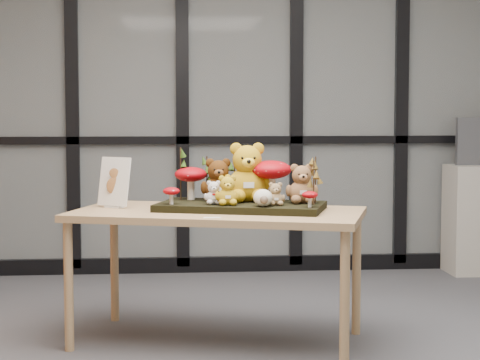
{
  "coord_description": "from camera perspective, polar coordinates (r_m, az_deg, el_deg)",
  "views": [
    {
      "loc": [
        -0.6,
        -4.36,
        1.3
      ],
      "look_at": [
        -0.19,
        0.34,
        0.91
      ],
      "focal_mm": 65.0,
      "sensor_mm": 36.0,
      "label": 1
    }
  ],
  "objects": [
    {
      "name": "floor",
      "position": [
        4.58,
        2.75,
        -11.72
      ],
      "size": [
        5.0,
        5.0,
        0.0
      ],
      "primitive_type": "plane",
      "color": "#4A4A4F",
      "rests_on": "ground"
    },
    {
      "name": "room_shell",
      "position": [
        4.41,
        2.84,
        9.69
      ],
      "size": [
        5.0,
        5.0,
        5.0
      ],
      "color": "beige",
      "rests_on": "floor"
    },
    {
      "name": "glass_partition",
      "position": [
        6.85,
        -0.03,
        5.71
      ],
      "size": [
        4.9,
        0.06,
        2.78
      ],
      "color": "#2D383F",
      "rests_on": "floor"
    },
    {
      "name": "display_table",
      "position": [
        4.78,
        -1.48,
        -2.81
      ],
      "size": [
        1.73,
        1.22,
        0.74
      ],
      "rotation": [
        0.0,
        0.0,
        -0.31
      ],
      "color": "tan",
      "rests_on": "floor"
    },
    {
      "name": "diorama_tray",
      "position": [
        4.8,
        0.06,
        -1.75
      ],
      "size": [
        1.0,
        0.7,
        0.04
      ],
      "primitive_type": "cube",
      "rotation": [
        0.0,
        0.0,
        -0.31
      ],
      "color": "black",
      "rests_on": "display_table"
    },
    {
      "name": "bear_pooh_yellow",
      "position": [
        4.87,
        0.47,
        0.72
      ],
      "size": [
        0.34,
        0.32,
        0.36
      ],
      "primitive_type": null,
      "rotation": [
        0.0,
        0.0,
        -0.31
      ],
      "color": "#C39414",
      "rests_on": "diorama_tray"
    },
    {
      "name": "bear_brown_medium",
      "position": [
        4.9,
        -1.44,
        0.16
      ],
      "size": [
        0.25,
        0.24,
        0.26
      ],
      "primitive_type": null,
      "rotation": [
        0.0,
        0.0,
        -0.31
      ],
      "color": "#49260B",
      "rests_on": "diorama_tray"
    },
    {
      "name": "bear_tan_back",
      "position": [
        4.8,
        4.07,
        -0.1
      ],
      "size": [
        0.22,
        0.21,
        0.24
      ],
      "primitive_type": null,
      "rotation": [
        0.0,
        0.0,
        -0.31
      ],
      "color": "brown",
      "rests_on": "diorama_tray"
    },
    {
      "name": "bear_small_yellow",
      "position": [
        4.69,
        -0.84,
        -0.58
      ],
      "size": [
        0.17,
        0.16,
        0.18
      ],
      "primitive_type": null,
      "rotation": [
        0.0,
        0.0,
        -0.31
      ],
      "color": "gold",
      "rests_on": "diorama_tray"
    },
    {
      "name": "bear_white_bow",
      "position": [
        4.73,
        -1.74,
        -0.75
      ],
      "size": [
        0.13,
        0.13,
        0.14
      ],
      "primitive_type": null,
      "rotation": [
        0.0,
        0.0,
        -0.31
      ],
      "color": "silver",
      "rests_on": "diorama_tray"
    },
    {
      "name": "bear_beige_small",
      "position": [
        4.68,
        2.35,
        -0.84
      ],
      "size": [
        0.13,
        0.12,
        0.14
      ],
      "primitive_type": null,
      "rotation": [
        0.0,
        0.0,
        -0.31
      ],
      "color": "#97784E",
      "rests_on": "diorama_tray"
    },
    {
      "name": "plush_cream_hedgehog",
      "position": [
        4.62,
        1.52,
        -1.12
      ],
      "size": [
        0.1,
        0.09,
        0.1
      ],
      "primitive_type": null,
      "rotation": [
        0.0,
        0.0,
        -0.31
      ],
      "color": "white",
      "rests_on": "diorama_tray"
    },
    {
      "name": "mushroom_back_left",
      "position": [
        4.98,
        -3.24,
        -0.1
      ],
      "size": [
        0.19,
        0.19,
        0.21
      ],
      "primitive_type": null,
      "color": "#94040C",
      "rests_on": "diorama_tray"
    },
    {
      "name": "mushroom_back_right",
      "position": [
        4.87,
        2.06,
        0.08
      ],
      "size": [
        0.23,
        0.23,
        0.25
      ],
      "primitive_type": null,
      "color": "#94040C",
      "rests_on": "diorama_tray"
    },
    {
      "name": "mushroom_front_left",
      "position": [
        4.74,
        -4.53,
        -0.98
      ],
      "size": [
        0.09,
        0.09,
        0.1
      ],
      "primitive_type": null,
      "color": "#94040C",
      "rests_on": "diorama_tray"
    },
    {
      "name": "mushroom_front_right",
      "position": [
        4.6,
        4.61,
        -1.21
      ],
      "size": [
        0.08,
        0.08,
        0.09
      ],
      "primitive_type": null,
      "color": "#94040C",
      "rests_on": "diorama_tray"
    },
    {
      "name": "sprig_green_far_left",
      "position": [
        4.99,
        -3.91,
        0.44
      ],
      "size": [
        0.05,
        0.05,
        0.3
      ],
      "primitive_type": null,
      "color": "#1B3B0D",
      "rests_on": "diorama_tray"
    },
    {
      "name": "sprig_green_mid_left",
      "position": [
        5.01,
        -2.18,
        0.16
      ],
      "size": [
        0.05,
        0.05,
        0.25
      ],
      "primitive_type": null,
      "color": "#1B3B0D",
      "rests_on": "diorama_tray"
    },
    {
      "name": "sprig_dry_far_right",
      "position": [
        4.82,
        4.98,
        0.02
      ],
      "size": [
        0.05,
        0.05,
        0.26
      ],
      "primitive_type": null,
      "color": "brown",
      "rests_on": "diorama_tray"
    },
    {
      "name": "sprig_dry_mid_right",
      "position": [
        4.7,
        4.86,
        -0.19
      ],
      "size": [
        0.05,
        0.05,
        0.24
      ],
      "primitive_type": null,
      "color": "brown",
      "rests_on": "diorama_tray"
    },
    {
      "name": "sprig_green_centre",
      "position": [
        4.98,
        -0.36,
        -0.06
      ],
      "size": [
        0.05,
        0.05,
        0.21
      ],
      "primitive_type": null,
      "color": "#1B3B0D",
      "rests_on": "diorama_tray"
    },
    {
      "name": "sign_holder",
      "position": [
        4.96,
        -8.25,
        -0.28
      ],
      "size": [
        0.2,
        0.16,
        0.29
      ],
      "rotation": [
        0.0,
        0.0,
        -0.6
      ],
      "color": "silver",
      "rests_on": "display_table"
    },
    {
      "name": "label_card",
      "position": [
        4.46,
        -1.84,
        -2.49
      ],
      "size": [
        0.09,
        0.03,
        0.0
      ],
      "primitive_type": "cube",
      "color": "white",
      "rests_on": "display_table"
    }
  ]
}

